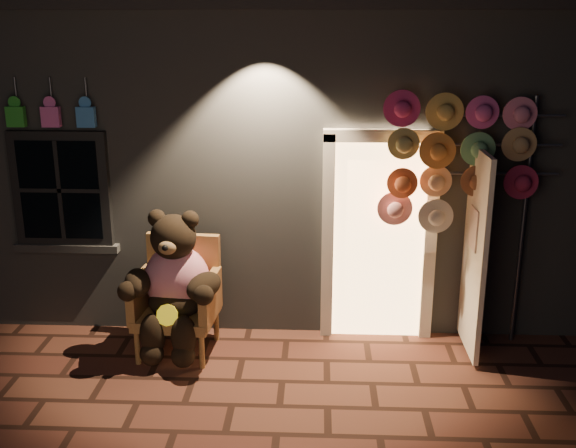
{
  "coord_description": "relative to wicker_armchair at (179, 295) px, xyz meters",
  "views": [
    {
      "loc": [
        0.73,
        -5.12,
        3.22
      ],
      "look_at": [
        0.44,
        1.0,
        1.35
      ],
      "focal_mm": 42.0,
      "sensor_mm": 36.0,
      "label": 1
    }
  ],
  "objects": [
    {
      "name": "wicker_armchair",
      "position": [
        0.0,
        0.0,
        0.0
      ],
      "size": [
        0.84,
        0.77,
        1.14
      ],
      "rotation": [
        0.0,
        0.0,
        -0.08
      ],
      "color": "#B18744",
      "rests_on": "ground"
    },
    {
      "name": "hat_rack",
      "position": [
        2.69,
        0.22,
        1.38
      ],
      "size": [
        1.71,
        0.22,
        2.55
      ],
      "color": "#59595E",
      "rests_on": "ground"
    },
    {
      "name": "shop_building",
      "position": [
        0.65,
        2.93,
        1.16
      ],
      "size": [
        7.3,
        5.95,
        3.51
      ],
      "color": "slate",
      "rests_on": "ground"
    },
    {
      "name": "ground",
      "position": [
        0.65,
        -1.05,
        -0.57
      ],
      "size": [
        60.0,
        60.0,
        0.0
      ],
      "primitive_type": "plane",
      "color": "brown",
      "rests_on": "ground"
    },
    {
      "name": "teddy_bear",
      "position": [
        -0.01,
        -0.15,
        0.18
      ],
      "size": [
        1.04,
        0.84,
        1.43
      ],
      "rotation": [
        0.0,
        0.0,
        -0.08
      ],
      "color": "red",
      "rests_on": "ground"
    }
  ]
}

